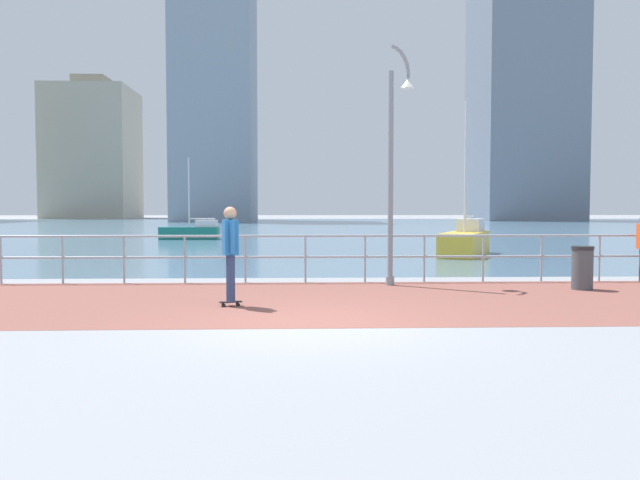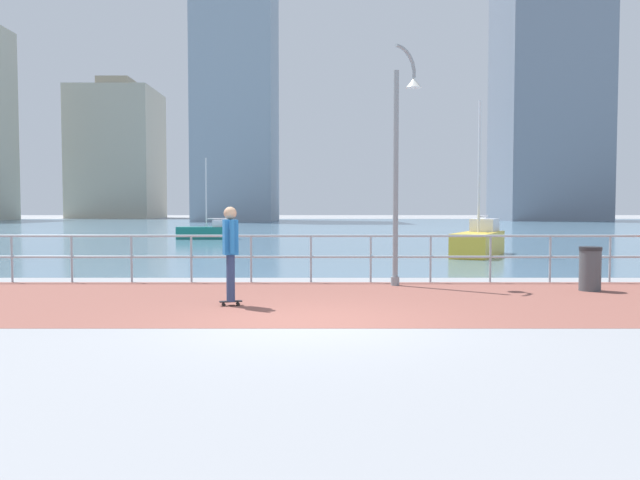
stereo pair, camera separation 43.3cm
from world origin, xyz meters
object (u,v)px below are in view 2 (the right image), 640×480
skateboarder (228,246)px  sailboat_yellow (206,232)px  trash_bin (587,269)px  sailboat_white (476,241)px  lamppost (399,153)px

skateboarder → sailboat_yellow: size_ratio=0.39×
trash_bin → skateboarder: bearing=-164.1°
sailboat_yellow → sailboat_white: 17.28m
lamppost → skateboarder: 4.99m
lamppost → skateboarder: lamppost is taller
lamppost → trash_bin: bearing=-14.9°
sailboat_white → sailboat_yellow: bearing=134.3°
trash_bin → sailboat_yellow: (-11.92, 22.34, -0.04)m
skateboarder → lamppost: bearing=42.3°
sailboat_yellow → skateboarder: bearing=-79.2°
lamppost → sailboat_white: size_ratio=0.96×
skateboarder → trash_bin: 7.58m
sailboat_white → trash_bin: bearing=-90.9°
skateboarder → trash_bin: bearing=15.9°
sailboat_yellow → sailboat_white: sailboat_white is taller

